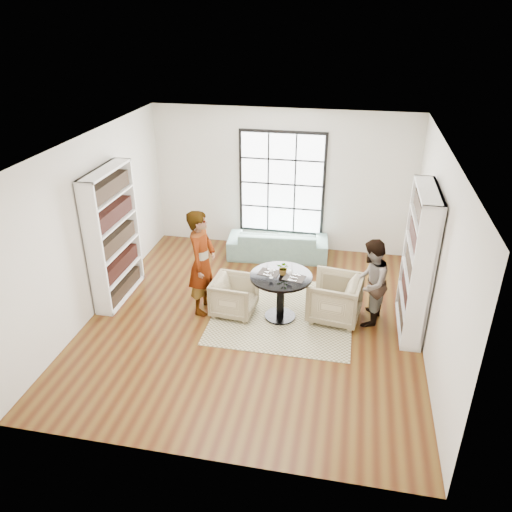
% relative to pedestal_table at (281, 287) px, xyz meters
% --- Properties ---
extents(ground, '(6.00, 6.00, 0.00)m').
position_rel_pedestal_table_xyz_m(ground, '(-0.43, -0.15, -0.59)').
color(ground, brown).
extents(room_shell, '(6.00, 6.01, 6.00)m').
position_rel_pedestal_table_xyz_m(room_shell, '(-0.43, 0.39, 0.66)').
color(room_shell, silver).
rests_on(room_shell, ground).
extents(rug, '(2.38, 2.38, 0.01)m').
position_rel_pedestal_table_xyz_m(rug, '(0.03, 0.15, -0.59)').
color(rug, '#BAB28C').
rests_on(rug, ground).
extents(pedestal_table, '(1.03, 1.03, 0.82)m').
position_rel_pedestal_table_xyz_m(pedestal_table, '(0.00, 0.00, 0.00)').
color(pedestal_table, black).
rests_on(pedestal_table, ground).
extents(sofa, '(2.15, 1.00, 0.61)m').
position_rel_pedestal_table_xyz_m(sofa, '(-0.41, 2.30, -0.29)').
color(sofa, slate).
rests_on(sofa, ground).
extents(armchair_left, '(0.78, 0.76, 0.66)m').
position_rel_pedestal_table_xyz_m(armchair_left, '(-0.80, -0.00, -0.26)').
color(armchair_left, tan).
rests_on(armchair_left, ground).
extents(armchair_right, '(0.96, 0.94, 0.78)m').
position_rel_pedestal_table_xyz_m(armchair_right, '(0.90, 0.17, -0.21)').
color(armchair_right, tan).
rests_on(armchair_right, ground).
extents(person_left, '(0.49, 0.70, 1.86)m').
position_rel_pedestal_table_xyz_m(person_left, '(-1.35, -0.00, 0.34)').
color(person_left, gray).
rests_on(person_left, ground).
extents(person_right, '(0.71, 0.83, 1.50)m').
position_rel_pedestal_table_xyz_m(person_right, '(1.45, 0.17, 0.16)').
color(person_right, gray).
rests_on(person_right, ground).
extents(placemat_left, '(0.38, 0.32, 0.01)m').
position_rel_pedestal_table_xyz_m(placemat_left, '(-0.21, 0.05, 0.23)').
color(placemat_left, black).
rests_on(placemat_left, pedestal_table).
extents(placemat_right, '(0.38, 0.32, 0.01)m').
position_rel_pedestal_table_xyz_m(placemat_right, '(0.22, -0.04, 0.23)').
color(placemat_right, black).
rests_on(placemat_right, pedestal_table).
extents(cutlery_left, '(0.18, 0.24, 0.01)m').
position_rel_pedestal_table_xyz_m(cutlery_left, '(-0.21, 0.05, 0.24)').
color(cutlery_left, silver).
rests_on(cutlery_left, placemat_left).
extents(cutlery_right, '(0.18, 0.24, 0.01)m').
position_rel_pedestal_table_xyz_m(cutlery_right, '(0.22, -0.04, 0.24)').
color(cutlery_right, silver).
rests_on(cutlery_right, placemat_right).
extents(wine_glass_left, '(0.08, 0.08, 0.17)m').
position_rel_pedestal_table_xyz_m(wine_glass_left, '(-0.15, -0.11, 0.35)').
color(wine_glass_left, silver).
rests_on(wine_glass_left, pedestal_table).
extents(wine_glass_right, '(0.08, 0.08, 0.19)m').
position_rel_pedestal_table_xyz_m(wine_glass_right, '(0.16, -0.12, 0.36)').
color(wine_glass_right, silver).
rests_on(wine_glass_right, pedestal_table).
extents(flower_centerpiece, '(0.24, 0.22, 0.23)m').
position_rel_pedestal_table_xyz_m(flower_centerpiece, '(0.03, 0.04, 0.34)').
color(flower_centerpiece, gray).
rests_on(flower_centerpiece, pedestal_table).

